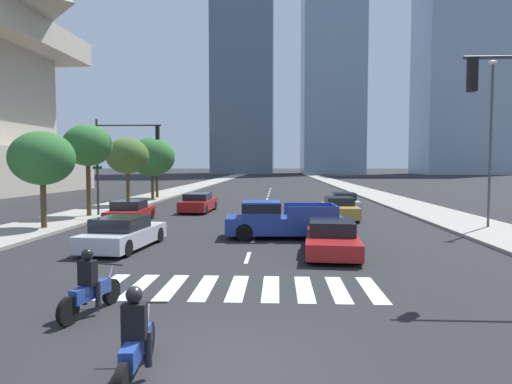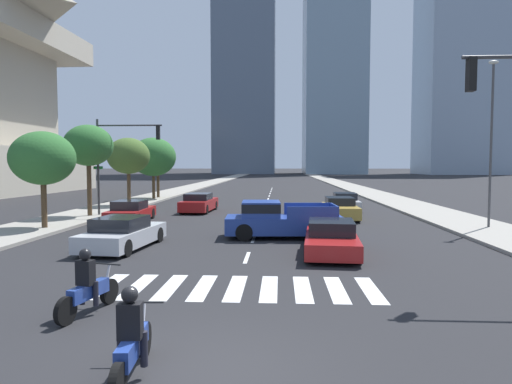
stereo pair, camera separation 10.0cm
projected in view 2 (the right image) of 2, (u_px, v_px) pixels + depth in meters
name	position (u px, v px, depth m)	size (l,w,h in m)	color
ground_plane	(205.00, 373.00, 7.20)	(800.00, 800.00, 0.00)	#232326
sidewalk_east	(408.00, 205.00, 36.46)	(4.00, 260.00, 0.15)	gray
sidewalk_west	(128.00, 204.00, 37.72)	(4.00, 260.00, 0.15)	gray
crosswalk_near	(236.00, 288.00, 12.15)	(7.65, 2.61, 0.01)	silver
lane_divider_center	(267.00, 202.00, 40.06)	(0.14, 50.00, 0.01)	silver
motorcycle_lead	(132.00, 342.00, 6.96)	(0.70, 2.23, 1.49)	black
motorcycle_trailing	(88.00, 288.00, 10.00)	(0.81, 2.10, 1.49)	black
pickup_truck	(278.00, 220.00, 20.52)	(5.42, 2.36, 1.67)	navy
sedan_silver_0	(345.00, 202.00, 32.97)	(1.91, 4.37, 1.27)	#B7BABF
sedan_red_1	(199.00, 203.00, 31.87)	(2.10, 4.81, 1.32)	maroon
sedan_red_2	(331.00, 238.00, 16.85)	(2.27, 4.84, 1.23)	maroon
sedan_gold_3	(340.00, 209.00, 27.77)	(1.90, 4.70, 1.32)	#B28E38
sedan_red_4	(131.00, 212.00, 26.25)	(2.01, 4.53, 1.26)	maroon
sedan_silver_5	(123.00, 234.00, 17.85)	(2.35, 4.80, 1.29)	#B7BABF
traffic_signal_far	(121.00, 150.00, 28.37)	(4.44, 0.28, 6.06)	#333335
street_lamp_east	(491.00, 132.00, 22.76)	(0.50, 0.24, 8.43)	#3F3F42
street_tree_nearest	(43.00, 158.00, 22.62)	(3.18, 3.18, 4.87)	#4C3823
street_tree_second	(88.00, 146.00, 27.99)	(3.02, 3.02, 5.68)	#4C3823
street_tree_third	(128.00, 156.00, 35.35)	(3.34, 3.34, 5.31)	#4C3823
street_tree_fourth	(153.00, 157.00, 42.26)	(4.25, 4.25, 5.74)	#4C3823
street_tree_fifth	(158.00, 154.00, 43.80)	(2.90, 2.90, 5.50)	#4C3823
office_tower_left_skyline	(246.00, 13.00, 170.50)	(22.47, 29.62, 134.47)	slate
office_tower_right_skyline	(465.00, 35.00, 156.94)	(28.89, 23.70, 98.40)	#8C9EB2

